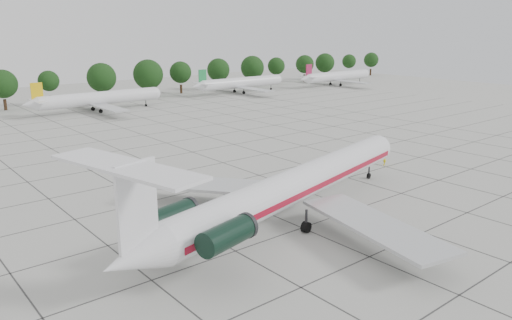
{
  "coord_description": "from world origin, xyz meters",
  "views": [
    {
      "loc": [
        -39.6,
        -39.4,
        18.63
      ],
      "look_at": [
        -3.75,
        4.09,
        3.5
      ],
      "focal_mm": 35.0,
      "sensor_mm": 36.0,
      "label": 1
    }
  ],
  "objects_px": {
    "bg_airliner_c": "(99,99)",
    "bg_airliner_d": "(241,83)",
    "main_airliner": "(287,189)",
    "ground_crew": "(384,159)",
    "bg_airliner_e": "(337,76)"
  },
  "relations": [
    {
      "from": "bg_airliner_c",
      "to": "bg_airliner_d",
      "type": "distance_m",
      "value": 44.87
    },
    {
      "from": "main_airliner",
      "to": "bg_airliner_c",
      "type": "relative_size",
      "value": 1.52
    },
    {
      "from": "main_airliner",
      "to": "bg_airliner_d",
      "type": "relative_size",
      "value": 1.52
    },
    {
      "from": "ground_crew",
      "to": "bg_airliner_d",
      "type": "relative_size",
      "value": 0.06
    },
    {
      "from": "bg_airliner_c",
      "to": "bg_airliner_e",
      "type": "relative_size",
      "value": 1.0
    },
    {
      "from": "bg_airliner_c",
      "to": "bg_airliner_e",
      "type": "xyz_separation_m",
      "value": [
        80.55,
        0.51,
        0.0
      ]
    },
    {
      "from": "main_airliner",
      "to": "bg_airliner_c",
      "type": "bearing_deg",
      "value": 67.09
    },
    {
      "from": "bg_airliner_c",
      "to": "bg_airliner_e",
      "type": "bearing_deg",
      "value": 0.37
    },
    {
      "from": "bg_airliner_c",
      "to": "bg_airliner_e",
      "type": "distance_m",
      "value": 80.55
    },
    {
      "from": "ground_crew",
      "to": "bg_airliner_e",
      "type": "distance_m",
      "value": 97.32
    },
    {
      "from": "main_airliner",
      "to": "bg_airliner_c",
      "type": "distance_m",
      "value": 76.77
    },
    {
      "from": "main_airliner",
      "to": "ground_crew",
      "type": "xyz_separation_m",
      "value": [
        25.0,
        6.97,
        -2.68
      ]
    },
    {
      "from": "main_airliner",
      "to": "bg_airliner_d",
      "type": "height_order",
      "value": "main_airliner"
    },
    {
      "from": "bg_airliner_e",
      "to": "bg_airliner_c",
      "type": "bearing_deg",
      "value": -179.63
    },
    {
      "from": "main_airliner",
      "to": "ground_crew",
      "type": "bearing_deg",
      "value": 2.27
    }
  ]
}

